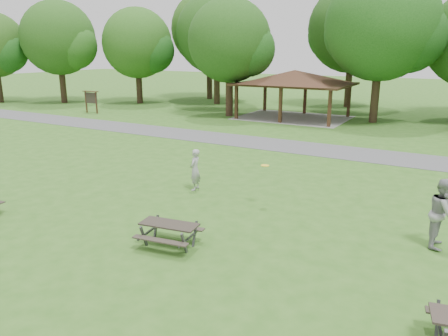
% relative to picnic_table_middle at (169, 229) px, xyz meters
% --- Properties ---
extents(ground, '(160.00, 160.00, 0.00)m').
position_rel_picnic_table_middle_xyz_m(ground, '(-1.44, -0.13, -0.52)').
color(ground, '#30601B').
rests_on(ground, ground).
extents(asphalt_path, '(120.00, 3.20, 0.02)m').
position_rel_picnic_table_middle_xyz_m(asphalt_path, '(-1.44, 13.87, -0.51)').
color(asphalt_path, '#4C4C4F').
rests_on(asphalt_path, ground).
extents(pavilion, '(8.60, 7.01, 3.76)m').
position_rel_picnic_table_middle_xyz_m(pavilion, '(-5.44, 23.87, 2.54)').
color(pavilion, '#322012').
rests_on(pavilion, ground).
extents(notice_board, '(1.60, 0.30, 1.88)m').
position_rel_picnic_table_middle_xyz_m(notice_board, '(-21.44, 17.87, 0.79)').
color(notice_board, '#3A2315').
rests_on(notice_board, ground).
extents(tree_row_a, '(7.56, 7.20, 9.97)m').
position_rel_picnic_table_middle_xyz_m(tree_row_a, '(-29.35, 21.90, 5.63)').
color(tree_row_a, black).
rests_on(tree_row_a, ground).
extents(tree_row_b, '(7.14, 6.80, 9.28)m').
position_rel_picnic_table_middle_xyz_m(tree_row_b, '(-22.35, 25.40, 5.14)').
color(tree_row_b, black).
rests_on(tree_row_b, ground).
extents(tree_row_c, '(8.19, 7.80, 10.67)m').
position_rel_picnic_table_middle_xyz_m(tree_row_c, '(-15.34, 28.90, 6.02)').
color(tree_row_c, '#302215').
rests_on(tree_row_c, ground).
extents(tree_row_d, '(6.93, 6.60, 9.27)m').
position_rel_picnic_table_middle_xyz_m(tree_row_d, '(-10.35, 22.40, 5.25)').
color(tree_row_d, '#311F15').
rests_on(tree_row_d, ground).
extents(tree_row_e, '(8.40, 8.00, 11.02)m').
position_rel_picnic_table_middle_xyz_m(tree_row_e, '(0.66, 24.90, 6.26)').
color(tree_row_e, black).
rests_on(tree_row_e, ground).
extents(tree_deep_a, '(8.40, 8.00, 11.38)m').
position_rel_picnic_table_middle_xyz_m(tree_deep_a, '(-18.34, 32.40, 6.61)').
color(tree_deep_a, black).
rests_on(tree_deep_a, ground).
extents(tree_deep_b, '(8.40, 8.00, 11.13)m').
position_rel_picnic_table_middle_xyz_m(tree_deep_b, '(-3.34, 32.90, 6.37)').
color(tree_deep_b, '#312015').
rests_on(tree_deep_b, ground).
extents(picnic_table_middle, '(1.80, 1.53, 0.71)m').
position_rel_picnic_table_middle_xyz_m(picnic_table_middle, '(0.00, 0.00, 0.00)').
color(picnic_table_middle, black).
rests_on(picnic_table_middle, ground).
extents(frisbee_in_flight, '(0.36, 0.36, 0.02)m').
position_rel_picnic_table_middle_xyz_m(frisbee_in_flight, '(0.95, 4.31, 0.95)').
color(frisbee_in_flight, yellow).
rests_on(frisbee_in_flight, ground).
extents(frisbee_thrower, '(0.48, 0.65, 1.63)m').
position_rel_picnic_table_middle_xyz_m(frisbee_thrower, '(-2.17, 4.62, 0.30)').
color(frisbee_thrower, '#9E9EA0').
rests_on(frisbee_thrower, ground).
extents(frisbee_catcher, '(0.76, 0.97, 1.97)m').
position_rel_picnic_table_middle_xyz_m(frisbee_catcher, '(6.61, 3.74, 0.47)').
color(frisbee_catcher, gray).
rests_on(frisbee_catcher, ground).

